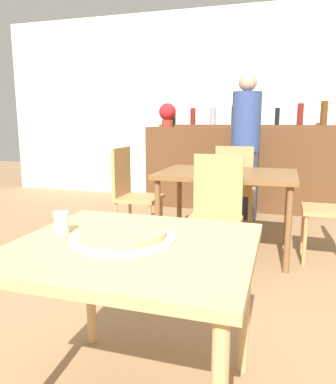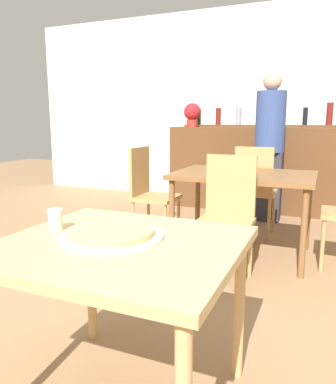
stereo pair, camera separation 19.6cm
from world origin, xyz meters
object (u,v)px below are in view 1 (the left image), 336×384
Objects in this scene: chair_far_side_back at (235,184)px; person_standing at (246,141)px; chair_far_side_left at (131,189)px; pizza_tray at (123,235)px; chair_far_side_front at (215,209)px; cheese_shaker at (61,223)px; potted_plant at (167,114)px.

chair_far_side_back is 0.54× the size of person_standing.
person_standing is (0.96, 1.28, 0.41)m from chair_far_side_left.
chair_far_side_left is 2.23× the size of pizza_tray.
chair_far_side_front is 1.50m from cheese_shaker.
cheese_shaker is (-0.41, -1.42, 0.23)m from chair_far_side_front.
chair_far_side_front is at bearing -121.78° from chair_far_side_left.
cheese_shaker is at bearing -79.39° from potted_plant.
potted_plant reaches higher than chair_far_side_left.
cheese_shaker is at bearing 81.04° from chair_far_side_back.
potted_plant is at bearing 100.61° from cheese_shaker.
chair_far_side_back is at bearing 90.00° from chair_far_side_front.
chair_far_side_front and chair_far_side_left have the same top height.
chair_far_side_left is at bearing -126.84° from person_standing.
potted_plant is at bearing 155.23° from person_standing.
cheese_shaker is at bearing -105.95° from chair_far_side_front.
person_standing is (0.16, 3.28, 0.21)m from pizza_tray.
chair_far_side_front is 2.75m from potted_plant.
person_standing is (0.43, 3.28, 0.18)m from cheese_shaker.
potted_plant is at bearing -47.75° from chair_far_side_back.
cheese_shaker is (-0.28, -0.01, 0.03)m from pizza_tray.
cheese_shaker is at bearing -178.80° from pizza_tray.
chair_far_side_front is at bearing 90.00° from chair_far_side_back.
person_standing is at bearing -36.84° from chair_far_side_left.
chair_far_side_front and chair_far_side_back have the same top height.
chair_far_side_left is 2.87× the size of potted_plant.
chair_far_side_front is at bearing -64.87° from potted_plant.
potted_plant is (-0.71, 3.81, 0.52)m from cheese_shaker.
pizza_tray is 1.29× the size of potted_plant.
chair_far_side_back is at bearing 87.17° from pizza_tray.
pizza_tray is 0.24× the size of person_standing.
chair_far_side_front is at bearing -90.85° from person_standing.
chair_far_side_front is 1.16m from chair_far_side_back.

